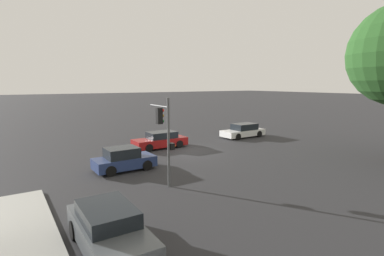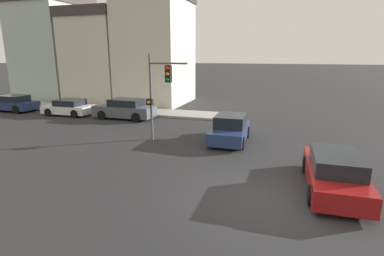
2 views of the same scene
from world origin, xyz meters
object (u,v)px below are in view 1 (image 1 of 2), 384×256
(crossing_car_0, at_px, (243,131))
(crossing_car_1, at_px, (160,140))
(parked_car_0, at_px, (109,230))
(crossing_car_2, at_px, (124,160))
(traffic_signal, at_px, (165,129))

(crossing_car_0, height_order, crossing_car_1, crossing_car_1)
(crossing_car_1, relative_size, parked_car_0, 1.02)
(crossing_car_2, xyz_separation_m, parked_car_0, (3.69, 8.74, 0.02))
(parked_car_0, bearing_deg, crossing_car_2, 157.17)
(traffic_signal, relative_size, crossing_car_2, 1.24)
(crossing_car_0, distance_m, crossing_car_1, 9.61)
(traffic_signal, relative_size, crossing_car_1, 1.03)
(crossing_car_2, bearing_deg, traffic_signal, -75.93)
(parked_car_0, bearing_deg, crossing_car_0, 126.46)
(crossing_car_1, xyz_separation_m, parked_car_0, (8.71, 13.45, 0.05))
(traffic_signal, bearing_deg, crossing_car_2, 105.77)
(crossing_car_1, distance_m, parked_car_0, 16.02)
(traffic_signal, height_order, parked_car_0, traffic_signal)
(crossing_car_0, xyz_separation_m, parked_car_0, (18.32, 13.50, 0.05))
(crossing_car_2, height_order, parked_car_0, parked_car_0)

